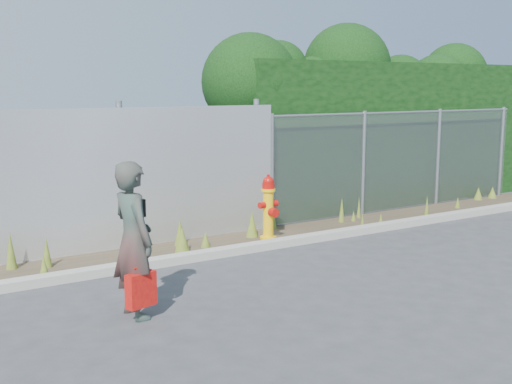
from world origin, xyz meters
name	(u,v)px	position (x,y,z in m)	size (l,w,h in m)	color
ground	(332,279)	(0.00, 0.00, 0.00)	(80.00, 80.00, 0.00)	#3A3A3D
curb	(258,246)	(0.00, 1.80, 0.06)	(16.00, 0.22, 0.12)	#9E9A8F
weed_strip	(218,238)	(-0.35, 2.46, 0.10)	(16.00, 1.20, 0.55)	#423425
corrugated_fence	(20,187)	(-3.25, 3.01, 1.10)	(8.50, 0.21, 2.30)	silver
chainlink_fence	(402,160)	(4.25, 3.00, 1.03)	(6.50, 0.07, 2.05)	gray
hedge	(367,110)	(4.24, 4.08, 2.02)	(7.84, 1.92, 3.82)	black
fire_hydrant	(268,208)	(0.50, 2.28, 0.53)	(0.37, 0.33, 1.10)	yellow
woman	(133,240)	(-2.71, 0.10, 0.87)	(0.63, 0.42, 1.74)	#0F6554
red_tote_bag	(141,290)	(-2.72, -0.10, 0.36)	(0.34, 0.13, 0.45)	#A9090E
black_shoulder_bag	(133,209)	(-2.64, 0.26, 1.18)	(0.27, 0.11, 0.20)	black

